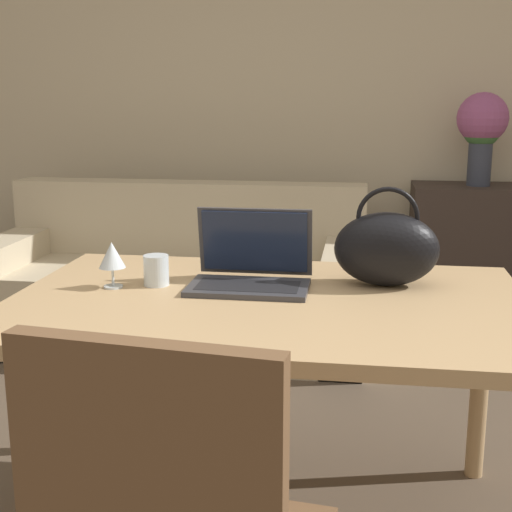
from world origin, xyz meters
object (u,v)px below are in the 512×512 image
at_px(couch, 178,289).
at_px(wine_glass, 112,256).
at_px(handbag, 386,248).
at_px(laptop, 251,265).
at_px(drinking_glass, 156,270).
at_px(flower_vase, 482,126).

bearing_deg(couch, wine_glass, -81.90).
bearing_deg(wine_glass, handbag, 10.27).
bearing_deg(laptop, drinking_glass, -171.26).
bearing_deg(wine_glass, couch, 98.10).
bearing_deg(drinking_glass, flower_vase, 57.80).
bearing_deg(flower_vase, wine_glass, -124.04).
distance_m(couch, laptop, 1.68).
height_order(laptop, wine_glass, laptop).
distance_m(couch, handbag, 1.84).
xyz_separation_m(laptop, flower_vase, (0.93, 1.88, 0.34)).
bearing_deg(flower_vase, handbag, -106.30).
xyz_separation_m(drinking_glass, flower_vase, (1.21, 1.92, 0.35)).
xyz_separation_m(handbag, flower_vase, (0.53, 1.83, 0.28)).
bearing_deg(laptop, handbag, 7.94).
relative_size(laptop, wine_glass, 2.54).
height_order(handbag, flower_vase, flower_vase).
height_order(couch, laptop, laptop).
xyz_separation_m(laptop, drinking_glass, (-0.28, -0.04, -0.01)).
height_order(laptop, drinking_glass, laptop).
relative_size(laptop, handbag, 1.13).
distance_m(drinking_glass, handbag, 0.69).
relative_size(couch, drinking_glass, 21.24).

